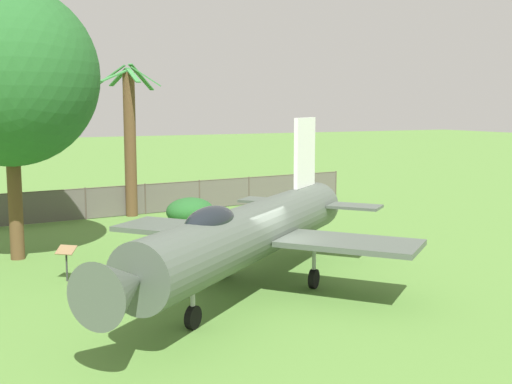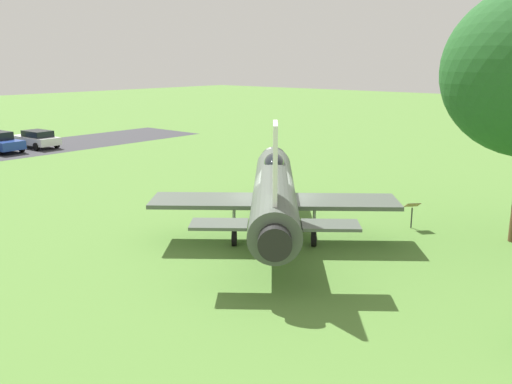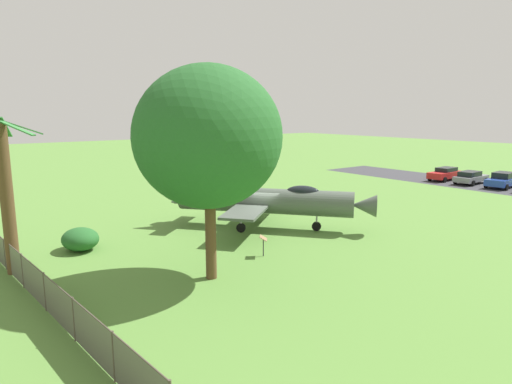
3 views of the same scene
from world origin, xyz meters
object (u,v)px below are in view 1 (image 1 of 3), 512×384
object	(u,v)px
palm_tree	(130,141)
shrub_near_fence	(190,211)
display_jet	(247,233)
info_plaque	(66,255)
shade_tree	(9,76)

from	to	relation	value
palm_tree	shrub_near_fence	bearing A→B (deg)	-154.12
display_jet	info_plaque	xyz separation A→B (m)	(4.01, 4.44, -1.03)
display_jet	palm_tree	size ratio (longest dim) A/B	1.58
palm_tree	shrub_near_fence	distance (m)	5.15
display_jet	info_plaque	world-z (taller)	display_jet
shrub_near_fence	palm_tree	bearing A→B (deg)	25.88
shade_tree	palm_tree	world-z (taller)	shade_tree
display_jet	palm_tree	bearing A→B (deg)	-132.26
shade_tree	shrub_near_fence	size ratio (longest dim) A/B	4.31
display_jet	shrub_near_fence	bearing A→B (deg)	-141.86
display_jet	info_plaque	size ratio (longest dim) A/B	10.58
shade_tree	display_jet	bearing A→B (deg)	-145.43
shade_tree	palm_tree	size ratio (longest dim) A/B	1.29
display_jet	palm_tree	world-z (taller)	palm_tree
shade_tree	shrub_near_fence	bearing A→B (deg)	-65.82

